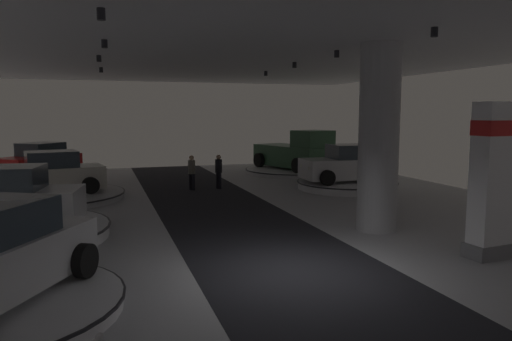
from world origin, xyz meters
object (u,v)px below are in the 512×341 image
Objects in this scene: display_car_deep_left at (40,161)px; display_platform_deep_left at (40,179)px; pickup_truck_deep_right at (297,153)px; display_platform_far_left at (50,196)px; column_right at (379,138)px; display_car_far_left at (49,174)px; display_car_mid_left at (0,201)px; visitor_walking_near at (219,169)px; display_platform_deep_right at (293,170)px; display_platform_mid_left at (1,234)px; display_platform_far_right at (347,185)px; visitor_walking_far at (192,170)px; display_car_far_right at (348,165)px; brand_sign_pylon at (495,178)px.

display_platform_deep_left is at bearing -129.01° from display_car_deep_left.
display_platform_far_left is at bearing -158.93° from pickup_truck_deep_right.
column_right is 1.23× the size of display_car_far_left.
display_car_mid_left is (0.33, -11.93, 0.06)m from display_car_deep_left.
column_right is 9.69m from visitor_walking_near.
display_platform_deep_right is at bearing 22.41° from display_car_far_left.
pickup_truck_deep_right is at bearing 40.06° from display_platform_mid_left.
visitor_walking_far is (-6.92, 1.87, 0.71)m from display_platform_far_right.
display_car_far_right is at bearing -25.88° from display_car_deep_left.
column_right is at bearing -52.35° from display_platform_deep_left.
visitor_walking_near is at bearing -140.62° from display_platform_deep_right.
visitor_walking_near is 1.25m from visitor_walking_far.
display_platform_mid_left is at bearing -88.48° from display_platform_deep_left.
pickup_truck_deep_right is at bearing 21.09° from display_car_far_left.
display_car_far_left is 2.82× the size of visitor_walking_near.
display_car_mid_left is at bearing -139.86° from pickup_truck_deep_right.
column_right is 1.24× the size of display_car_mid_left.
display_car_deep_left is (-10.76, 13.99, -1.68)m from column_right.
visitor_walking_far is at bearing 164.91° from display_platform_far_right.
display_platform_far_left is at bearing -80.28° from display_platform_deep_left.
display_platform_mid_left is 3.63× the size of visitor_walking_far.
display_car_mid_left is at bearing 168.84° from column_right.
display_platform_deep_left is 8.43m from visitor_walking_far.
display_car_mid_left is at bearing -138.92° from display_platform_deep_right.
pickup_truck_deep_right is 0.96× the size of display_platform_far_left.
column_right reaches higher than display_platform_far_left.
display_car_far_right is at bearing -15.03° from visitor_walking_far.
display_car_deep_left is 2.77× the size of visitor_walking_far.
display_platform_deep_right is at bearing 33.78° from visitor_walking_far.
display_car_deep_left is 11.94m from display_car_mid_left.
pickup_truck_deep_right is (13.88, -0.50, 1.00)m from display_platform_deep_left.
display_platform_far_right is (12.86, -1.19, 0.04)m from display_platform_far_left.
display_platform_mid_left is 3.63× the size of visitor_walking_near.
display_car_far_right is 2.71× the size of visitor_walking_far.
display_platform_far_left is (0.92, -5.51, -0.92)m from display_car_deep_left.
display_car_deep_left is at bearing 91.42° from display_platform_mid_left.
brand_sign_pylon is 2.36× the size of visitor_walking_far.
column_right is 1.19× the size of display_platform_far_right.
pickup_truck_deep_right is 6.25m from display_platform_far_right.
display_car_mid_left is at bearing -132.64° from visitor_walking_far.
display_car_far_right reaches higher than display_platform_far_right.
brand_sign_pylon reaches higher than display_platform_far_right.
display_car_mid_left is at bearing -95.54° from display_car_far_left.
display_car_far_left is 5.95m from visitor_walking_far.
visitor_walking_near is at bearing -0.94° from visitor_walking_far.
display_car_far_right is at bearing -5.29° from display_platform_far_left.
column_right is 17.73m from display_car_deep_left.
display_car_far_left is (-9.81, 8.49, -1.72)m from column_right.
display_platform_far_right is at bearing -89.89° from display_platform_deep_right.
visitor_walking_near is (7.20, 0.65, 0.76)m from display_platform_far_left.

